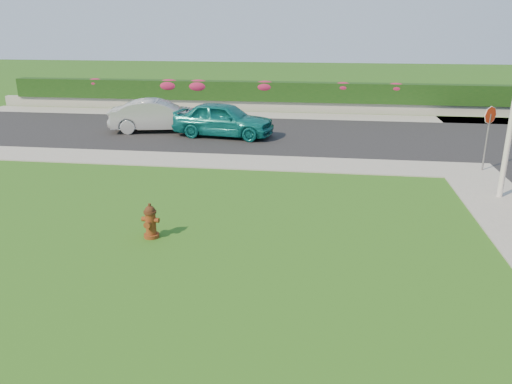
# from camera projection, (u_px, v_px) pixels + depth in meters

# --- Properties ---
(ground) EXTENTS (120.00, 120.00, 0.00)m
(ground) POSITION_uv_depth(u_px,v_px,m) (218.00, 282.00, 9.95)
(ground) COLOR black
(ground) RESTS_ON ground
(street_far) EXTENTS (26.00, 8.00, 0.04)m
(street_far) POSITION_uv_depth(u_px,v_px,m) (178.00, 132.00, 23.74)
(street_far) COLOR black
(street_far) RESTS_ON ground
(sidewalk_far) EXTENTS (24.00, 2.00, 0.04)m
(sidewalk_far) POSITION_uv_depth(u_px,v_px,m) (115.00, 157.00, 19.18)
(sidewalk_far) COLOR gray
(sidewalk_far) RESTS_ON ground
(curb_corner) EXTENTS (2.00, 2.00, 0.04)m
(curb_corner) POSITION_uv_depth(u_px,v_px,m) (468.00, 170.00, 17.45)
(curb_corner) COLOR gray
(curb_corner) RESTS_ON ground
(sidewalk_beyond) EXTENTS (34.00, 2.00, 0.04)m
(sidewalk_beyond) POSITION_uv_depth(u_px,v_px,m) (272.00, 115.00, 27.89)
(sidewalk_beyond) COLOR gray
(sidewalk_beyond) RESTS_ON ground
(retaining_wall) EXTENTS (34.00, 0.40, 0.60)m
(retaining_wall) POSITION_uv_depth(u_px,v_px,m) (275.00, 106.00, 29.21)
(retaining_wall) COLOR gray
(retaining_wall) RESTS_ON ground
(hedge) EXTENTS (32.00, 0.90, 1.10)m
(hedge) POSITION_uv_depth(u_px,v_px,m) (276.00, 91.00, 29.03)
(hedge) COLOR black
(hedge) RESTS_ON retaining_wall
(fire_hydrant) EXTENTS (0.44, 0.42, 0.86)m
(fire_hydrant) POSITION_uv_depth(u_px,v_px,m) (151.00, 222.00, 11.91)
(fire_hydrant) COLOR #591F0D
(fire_hydrant) RESTS_ON ground
(sedan_teal) EXTENTS (4.75, 2.45, 1.55)m
(sedan_teal) POSITION_uv_depth(u_px,v_px,m) (224.00, 119.00, 22.42)
(sedan_teal) COLOR #0D6767
(sedan_teal) RESTS_ON street_far
(sedan_silver) EXTENTS (4.73, 2.52, 1.48)m
(sedan_silver) POSITION_uv_depth(u_px,v_px,m) (158.00, 115.00, 23.54)
(sedan_silver) COLOR #A3A6AB
(sedan_silver) RESTS_ON street_far
(stop_sign) EXTENTS (0.49, 0.40, 2.27)m
(stop_sign) POSITION_uv_depth(u_px,v_px,m) (489.00, 124.00, 16.91)
(stop_sign) COLOR slate
(stop_sign) RESTS_ON ground
(flower_clump_a) EXTENTS (1.13, 0.72, 0.56)m
(flower_clump_a) POSITION_uv_depth(u_px,v_px,m) (96.00, 83.00, 30.29)
(flower_clump_a) COLOR #AC1D48
(flower_clump_a) RESTS_ON hedge
(flower_clump_b) EXTENTS (1.45, 0.93, 0.72)m
(flower_clump_b) POSITION_uv_depth(u_px,v_px,m) (169.00, 85.00, 29.70)
(flower_clump_b) COLOR #AC1D48
(flower_clump_b) RESTS_ON hedge
(flower_clump_c) EXTENTS (1.48, 0.95, 0.74)m
(flower_clump_c) POSITION_uv_depth(u_px,v_px,m) (199.00, 86.00, 29.46)
(flower_clump_c) COLOR #AC1D48
(flower_clump_c) RESTS_ON hedge
(flower_clump_d) EXTENTS (1.34, 0.86, 0.67)m
(flower_clump_d) POSITION_uv_depth(u_px,v_px,m) (265.00, 87.00, 28.93)
(flower_clump_d) COLOR #AC1D48
(flower_clump_d) RESTS_ON hedge
(flower_clump_e) EXTENTS (1.17, 0.75, 0.58)m
(flower_clump_e) POSITION_uv_depth(u_px,v_px,m) (343.00, 87.00, 28.33)
(flower_clump_e) COLOR #AC1D48
(flower_clump_e) RESTS_ON hedge
(flower_clump_f) EXTENTS (1.16, 0.75, 0.58)m
(flower_clump_f) POSITION_uv_depth(u_px,v_px,m) (396.00, 88.00, 27.94)
(flower_clump_f) COLOR #AC1D48
(flower_clump_f) RESTS_ON hedge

